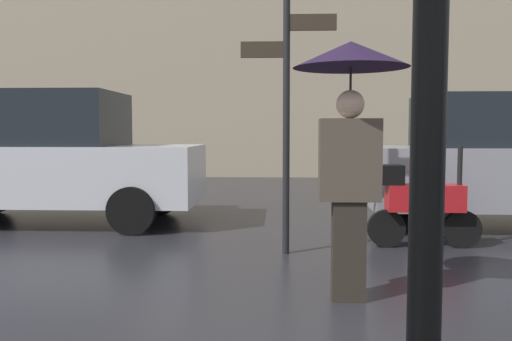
% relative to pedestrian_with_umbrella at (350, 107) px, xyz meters
% --- Properties ---
extents(pedestrian_with_umbrella, '(0.95, 0.95, 2.15)m').
position_rel_pedestrian_with_umbrella_xyz_m(pedestrian_with_umbrella, '(0.00, 0.00, 0.00)').
color(pedestrian_with_umbrella, '#2A241E').
rests_on(pedestrian_with_umbrella, ground).
extents(parked_scooter, '(1.37, 0.32, 1.23)m').
position_rel_pedestrian_with_umbrella_xyz_m(parked_scooter, '(1.14, 2.12, -1.06)').
color(parked_scooter, black).
rests_on(parked_scooter, ground).
extents(parked_car_left, '(4.46, 2.00, 2.01)m').
position_rel_pedestrian_with_umbrella_xyz_m(parked_car_left, '(-4.13, 3.68, -0.60)').
color(parked_car_left, silver).
rests_on(parked_car_left, ground).
extents(street_signpost, '(1.08, 0.08, 2.89)m').
position_rel_pedestrian_with_umbrella_xyz_m(street_signpost, '(-0.50, 1.72, 0.14)').
color(street_signpost, black).
rests_on(street_signpost, ground).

